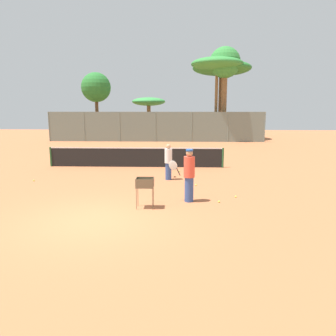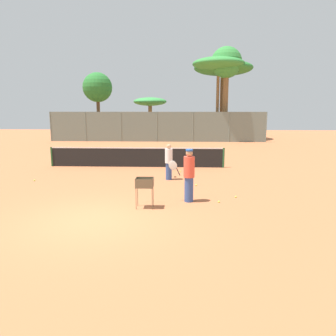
# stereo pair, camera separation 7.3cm
# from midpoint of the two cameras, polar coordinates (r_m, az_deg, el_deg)

# --- Properties ---
(ground_plane) EXTENTS (80.00, 80.00, 0.00)m
(ground_plane) POSITION_cam_midpoint_polar(r_m,az_deg,el_deg) (9.66, -12.92, -8.98)
(ground_plane) COLOR #B7663D
(tennis_net) EXTENTS (9.51, 0.10, 1.07)m
(tennis_net) POSITION_cam_midpoint_polar(r_m,az_deg,el_deg) (17.88, -5.73, 1.95)
(tennis_net) COLOR #26592D
(tennis_net) RESTS_ON ground_plane
(back_fence) EXTENTS (20.69, 0.08, 2.83)m
(back_fence) POSITION_cam_midpoint_polar(r_m,az_deg,el_deg) (31.41, -2.26, 7.18)
(back_fence) COLOR slate
(back_fence) RESTS_ON ground_plane
(tree_0) EXTENTS (2.96, 2.96, 8.96)m
(tree_0) POSITION_cam_midpoint_polar(r_m,az_deg,el_deg) (33.30, 9.81, 17.15)
(tree_0) COLOR brown
(tree_0) RESTS_ON ground_plane
(tree_1) EXTENTS (3.57, 3.57, 4.31)m
(tree_1) POSITION_cam_midpoint_polar(r_m,az_deg,el_deg) (35.94, -3.45, 11.31)
(tree_1) COLOR brown
(tree_1) RESTS_ON ground_plane
(tree_2) EXTENTS (5.90, 5.90, 7.88)m
(tree_2) POSITION_cam_midpoint_polar(r_m,az_deg,el_deg) (34.88, 9.30, 16.58)
(tree_2) COLOR brown
(tree_2) RESTS_ON ground_plane
(tree_3) EXTENTS (2.99, 2.99, 6.76)m
(tree_3) POSITION_cam_midpoint_polar(r_m,az_deg,el_deg) (35.14, -12.48, 13.46)
(tree_3) COLOR brown
(tree_3) RESTS_ON ground_plane
(tree_4) EXTENTS (5.02, 5.02, 7.99)m
(tree_4) POSITION_cam_midpoint_polar(r_m,az_deg,el_deg) (33.38, 8.48, 17.37)
(tree_4) COLOR brown
(tree_4) RESTS_ON ground_plane
(player_white_outfit) EXTENTS (0.94, 0.37, 1.81)m
(player_white_outfit) POSITION_cam_midpoint_polar(r_m,az_deg,el_deg) (11.11, 3.48, -1.17)
(player_white_outfit) COLOR #334C8C
(player_white_outfit) RESTS_ON ground_plane
(player_red_cap) EXTENTS (0.35, 0.87, 1.60)m
(player_red_cap) POSITION_cam_midpoint_polar(r_m,az_deg,el_deg) (14.57, -0.09, 1.15)
(player_red_cap) COLOR #334C8C
(player_red_cap) RESTS_ON ground_plane
(ball_cart) EXTENTS (0.56, 0.41, 0.98)m
(ball_cart) POSITION_cam_midpoint_polar(r_m,az_deg,el_deg) (10.45, -4.27, -3.01)
(ball_cart) COLOR brown
(ball_cart) RESTS_ON ground_plane
(tennis_ball_0) EXTENTS (0.07, 0.07, 0.07)m
(tennis_ball_0) POSITION_cam_midpoint_polar(r_m,az_deg,el_deg) (12.02, 11.54, -4.91)
(tennis_ball_0) COLOR #D1E54C
(tennis_ball_0) RESTS_ON ground_plane
(tennis_ball_1) EXTENTS (0.07, 0.07, 0.07)m
(tennis_ball_1) POSITION_cam_midpoint_polar(r_m,az_deg,el_deg) (15.56, -22.45, -2.02)
(tennis_ball_1) COLOR #D1E54C
(tennis_ball_1) RESTS_ON ground_plane
(tennis_ball_2) EXTENTS (0.07, 0.07, 0.07)m
(tennis_ball_2) POSITION_cam_midpoint_polar(r_m,az_deg,el_deg) (11.30, 8.70, -5.81)
(tennis_ball_2) COLOR #D1E54C
(tennis_ball_2) RESTS_ON ground_plane
(tennis_ball_3) EXTENTS (0.07, 0.07, 0.07)m
(tennis_ball_3) POSITION_cam_midpoint_polar(r_m,az_deg,el_deg) (13.59, 4.72, -2.96)
(tennis_ball_3) COLOR #D1E54C
(tennis_ball_3) RESTS_ON ground_plane
(tennis_ball_4) EXTENTS (0.07, 0.07, 0.07)m
(tennis_ball_4) POSITION_cam_midpoint_polar(r_m,az_deg,el_deg) (16.45, 1.88, -0.59)
(tennis_ball_4) COLOR #D1E54C
(tennis_ball_4) RESTS_ON ground_plane
(parked_car) EXTENTS (4.20, 1.70, 1.60)m
(parked_car) POSITION_cam_midpoint_polar(r_m,az_deg,el_deg) (36.10, 5.51, 6.35)
(parked_car) COLOR white
(parked_car) RESTS_ON ground_plane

